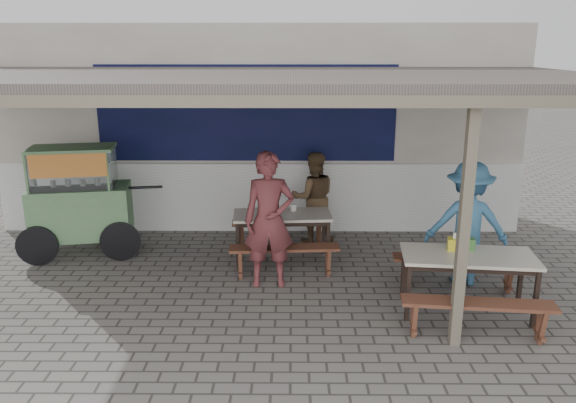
% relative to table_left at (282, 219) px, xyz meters
% --- Properties ---
extents(ground, '(60.00, 60.00, 0.00)m').
position_rel_table_left_xyz_m(ground, '(-0.42, -1.51, -0.67)').
color(ground, '#67635E').
rests_on(ground, ground).
extents(back_wall, '(9.00, 1.28, 3.50)m').
position_rel_table_left_xyz_m(back_wall, '(-0.42, 2.07, 1.05)').
color(back_wall, beige).
rests_on(back_wall, ground).
extents(warung_roof, '(9.00, 4.21, 2.81)m').
position_rel_table_left_xyz_m(warung_roof, '(-0.41, -0.61, 2.04)').
color(warung_roof, '#554C49').
rests_on(warung_roof, ground).
extents(table_left, '(1.48, 0.76, 0.75)m').
position_rel_table_left_xyz_m(table_left, '(0.00, 0.00, 0.00)').
color(table_left, beige).
rests_on(table_left, ground).
extents(bench_left_street, '(1.55, 0.38, 0.45)m').
position_rel_table_left_xyz_m(bench_left_street, '(0.04, -0.59, -0.33)').
color(bench_left_street, brown).
rests_on(bench_left_street, ground).
extents(bench_left_wall, '(1.55, 0.38, 0.45)m').
position_rel_table_left_xyz_m(bench_left_wall, '(-0.04, 0.59, -0.33)').
color(bench_left_wall, brown).
rests_on(bench_left_wall, ground).
extents(table_right, '(1.63, 0.88, 0.75)m').
position_rel_table_left_xyz_m(table_right, '(2.26, -1.65, 0.00)').
color(table_right, beige).
rests_on(table_right, ground).
extents(bench_right_street, '(1.68, 0.45, 0.45)m').
position_rel_table_left_xyz_m(bench_right_street, '(2.19, -2.31, -0.33)').
color(bench_right_street, brown).
rests_on(bench_right_street, ground).
extents(bench_right_wall, '(1.68, 0.45, 0.45)m').
position_rel_table_left_xyz_m(bench_right_wall, '(2.33, -0.99, -0.33)').
color(bench_right_wall, brown).
rests_on(bench_right_wall, ground).
extents(vendor_cart, '(2.04, 1.08, 1.69)m').
position_rel_table_left_xyz_m(vendor_cart, '(-3.12, 0.30, 0.25)').
color(vendor_cart, '#62895B').
rests_on(vendor_cart, ground).
extents(patron_street_side, '(0.69, 0.48, 1.84)m').
position_rel_table_left_xyz_m(patron_street_side, '(-0.16, -0.84, 0.25)').
color(patron_street_side, brown).
rests_on(patron_street_side, ground).
extents(patron_wall_side, '(0.79, 0.65, 1.51)m').
position_rel_table_left_xyz_m(patron_wall_side, '(0.49, 0.90, 0.08)').
color(patron_wall_side, brown).
rests_on(patron_wall_side, ground).
extents(patron_right_table, '(1.18, 0.80, 1.69)m').
position_rel_table_left_xyz_m(patron_right_table, '(2.51, -0.74, 0.18)').
color(patron_right_table, teal).
rests_on(patron_right_table, ground).
extents(tissue_box, '(0.17, 0.17, 0.15)m').
position_rel_table_left_xyz_m(tissue_box, '(2.12, -1.49, 0.15)').
color(tissue_box, gold).
rests_on(tissue_box, table_right).
extents(donation_box, '(0.22, 0.16, 0.14)m').
position_rel_table_left_xyz_m(donation_box, '(2.28, -1.45, 0.15)').
color(donation_box, '#3D7333').
rests_on(donation_box, table_right).
extents(condiment_jar, '(0.09, 0.09, 0.10)m').
position_rel_table_left_xyz_m(condiment_jar, '(0.16, 0.17, 0.13)').
color(condiment_jar, white).
rests_on(condiment_jar, table_left).
extents(condiment_bowl, '(0.19, 0.19, 0.04)m').
position_rel_table_left_xyz_m(condiment_bowl, '(-0.12, 0.05, 0.10)').
color(condiment_bowl, silver).
rests_on(condiment_bowl, table_left).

